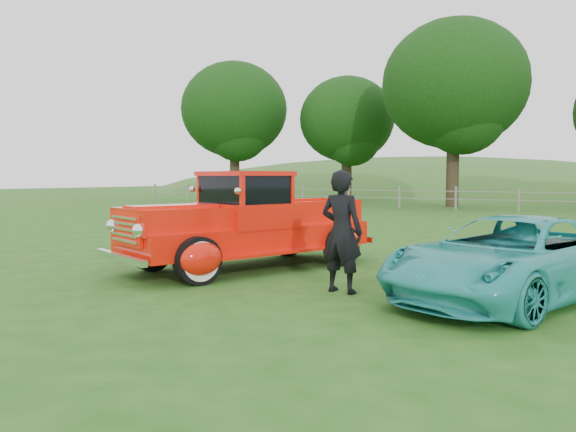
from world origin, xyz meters
The scene contains 9 objects.
ground centered at (0.00, 0.00, 0.00)m, with size 140.00×140.00×0.00m, color #1F5115.
distant_hills centered at (-4.08, 59.46, -4.55)m, with size 116.00×60.00×18.00m.
fence_line centered at (0.00, 22.00, 0.60)m, with size 48.00×0.12×1.20m.
tree_far_west centered at (-20.00, 26.00, 6.49)m, with size 7.60×7.60×9.93m.
tree_mid_west centered at (-12.00, 28.00, 5.55)m, with size 6.40×6.40×8.46m.
tree_near_west centered at (-4.00, 25.00, 6.80)m, with size 8.00×8.00×10.42m.
red_pickup centered at (-1.38, 1.56, 0.80)m, with size 3.40×5.28×1.78m.
teal_sedan centered at (3.25, 1.23, 0.58)m, with size 1.91×4.14×1.15m, color #2AABA9.
man centered at (1.04, 0.51, 0.89)m, with size 0.65×0.43×1.78m, color black.
Camera 1 is at (4.59, -6.78, 1.68)m, focal length 35.00 mm.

